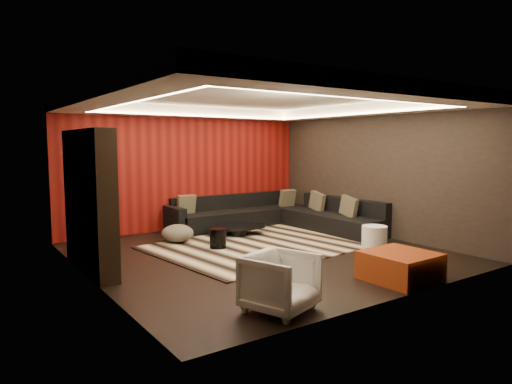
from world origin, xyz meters
TOP-DOWN VIEW (x-y plane):
  - floor at (0.00, 0.00)m, footprint 6.00×6.00m
  - ceiling at (0.00, 0.00)m, footprint 6.00×6.00m
  - wall_back at (0.00, 3.01)m, footprint 6.00×0.02m
  - wall_left at (-3.01, 0.00)m, footprint 0.02×6.00m
  - wall_right at (3.01, 0.00)m, footprint 0.02×6.00m
  - red_feature_wall at (0.00, 2.97)m, footprint 5.98×0.05m
  - soffit_back at (0.00, 2.70)m, footprint 6.00×0.60m
  - soffit_front at (0.00, -2.70)m, footprint 6.00×0.60m
  - soffit_left at (-2.70, 0.00)m, footprint 0.60×4.80m
  - soffit_right at (2.70, 0.00)m, footprint 0.60×4.80m
  - cove_back at (0.00, 2.36)m, footprint 4.80×0.08m
  - cove_front at (0.00, -2.36)m, footprint 4.80×0.08m
  - cove_left at (-2.36, 0.00)m, footprint 0.08×4.80m
  - cove_right at (2.36, 0.00)m, footprint 0.08×4.80m
  - tv_surround at (-2.85, 0.60)m, footprint 0.30×2.00m
  - tv_screen at (-2.69, 0.60)m, footprint 0.04×1.30m
  - tv_shelf at (-2.69, 0.60)m, footprint 0.04×1.60m
  - rug at (0.34, 0.49)m, footprint 4.33×3.46m
  - coffee_table at (0.51, 1.60)m, footprint 1.53×1.53m
  - drum_stool at (-0.48, 0.73)m, footprint 0.32×0.32m
  - striped_pouf at (-0.88, 1.66)m, footprint 0.68×0.68m
  - white_side_table at (1.49, -1.34)m, footprint 0.56×0.56m
  - orange_ottoman at (0.71, -2.50)m, footprint 0.95×0.95m
  - armchair at (-1.48, -2.50)m, footprint 0.95×0.97m
  - sectional_sofa at (1.73, 1.86)m, footprint 3.65×3.50m
  - throw_pillows at (1.87, 1.68)m, footprint 3.08×2.71m

SIDE VIEW (x-z plane):
  - floor at x=0.00m, z-range -0.02..0.00m
  - rug at x=0.34m, z-range 0.00..0.02m
  - coffee_table at x=0.51m, z-range 0.02..0.23m
  - striped_pouf at x=-0.88m, z-range 0.02..0.37m
  - drum_stool at x=-0.48m, z-range 0.02..0.39m
  - orange_ottoman at x=0.71m, z-range 0.00..0.41m
  - sectional_sofa at x=1.73m, z-range -0.11..0.64m
  - white_side_table at x=1.49m, z-range 0.00..0.55m
  - armchair at x=-1.48m, z-range 0.00..0.70m
  - throw_pillows at x=1.87m, z-range 0.37..0.87m
  - tv_shelf at x=-2.69m, z-range 0.68..0.72m
  - tv_surround at x=-2.85m, z-range 0.00..2.20m
  - wall_back at x=0.00m, z-range 0.00..2.80m
  - wall_left at x=-3.01m, z-range 0.00..2.80m
  - wall_right at x=3.01m, z-range 0.00..2.80m
  - red_feature_wall at x=0.00m, z-range 0.01..2.79m
  - tv_screen at x=-2.69m, z-range 1.05..1.85m
  - cove_back at x=0.00m, z-range 2.58..2.62m
  - cove_front at x=0.00m, z-range 2.58..2.62m
  - cove_left at x=-2.36m, z-range 2.58..2.62m
  - cove_right at x=2.36m, z-range 2.58..2.62m
  - soffit_back at x=0.00m, z-range 2.58..2.80m
  - soffit_front at x=0.00m, z-range 2.58..2.80m
  - soffit_left at x=-2.70m, z-range 2.58..2.80m
  - soffit_right at x=2.70m, z-range 2.58..2.80m
  - ceiling at x=0.00m, z-range 2.80..2.82m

